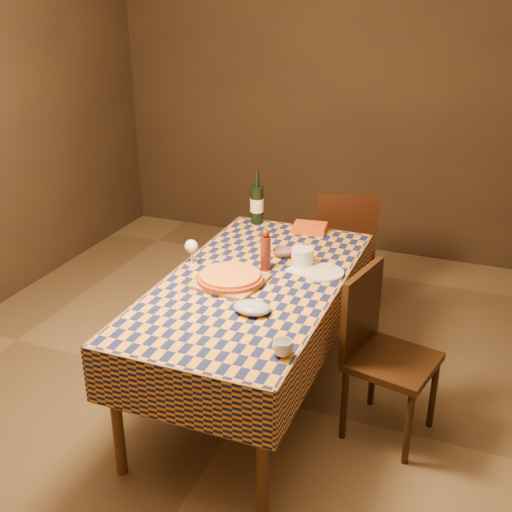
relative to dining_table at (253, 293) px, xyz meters
name	(u,v)px	position (x,y,z in m)	size (l,w,h in m)	color
room	(252,179)	(0.00, 0.00, 0.66)	(5.00, 5.10, 2.70)	brown
dining_table	(253,293)	(0.00, 0.00, 0.00)	(0.94, 1.84, 0.77)	brown
cutting_board	(230,281)	(-0.10, -0.07, 0.09)	(0.34, 0.34, 0.02)	#A87E4E
pizza	(230,277)	(-0.10, -0.07, 0.12)	(0.46, 0.46, 0.04)	#9F411A
pepper_mill	(266,251)	(0.01, 0.16, 0.19)	(0.08, 0.08, 0.25)	#4A1911
bowl	(283,253)	(0.04, 0.39, 0.10)	(0.13, 0.13, 0.04)	#634953
wine_glass	(191,247)	(-0.41, 0.08, 0.19)	(0.08, 0.08, 0.15)	silver
wine_bottle	(257,204)	(-0.31, 0.86, 0.21)	(0.10, 0.10, 0.36)	black
deli_tub	(302,257)	(0.19, 0.30, 0.13)	(0.13, 0.13, 0.11)	silver
takeout_container	(310,228)	(0.07, 0.83, 0.10)	(0.21, 0.15, 0.05)	#C64D1A
white_plate	(322,272)	(0.33, 0.24, 0.08)	(0.24, 0.24, 0.01)	silver
tumbler	(283,348)	(0.40, -0.65, 0.11)	(0.09, 0.09, 0.07)	silver
flour_patch	(314,270)	(0.27, 0.25, 0.08)	(0.27, 0.21, 0.00)	silver
flour_bag	(252,308)	(0.13, -0.33, 0.10)	(0.19, 0.14, 0.06)	#97A7C1
chair_far	(345,243)	(0.20, 1.30, -0.17)	(0.52, 0.53, 0.93)	black
chair_right	(379,345)	(0.72, 0.00, -0.17)	(0.51, 0.50, 0.93)	black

